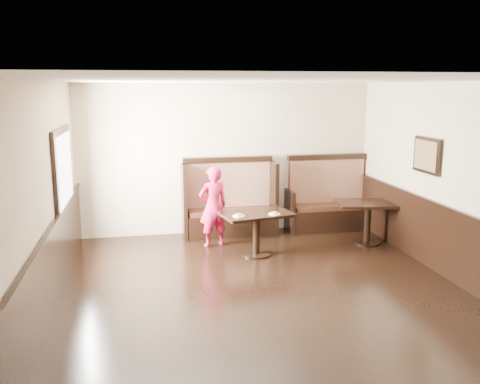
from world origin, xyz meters
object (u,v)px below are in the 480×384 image
object	(u,v)px
table_main	(256,223)
table_neighbor	(368,213)
child	(213,206)
booth_main	(229,207)
booth_neighbor	(328,205)

from	to	relation	value
table_main	table_neighbor	bearing A→B (deg)	-4.00
table_main	child	xyz separation A→B (m)	(-0.62, 0.63, 0.15)
booth_main	child	xyz separation A→B (m)	(-0.39, -0.66, 0.18)
booth_neighbor	table_main	distance (m)	2.15
booth_main	child	bearing A→B (deg)	-120.84
booth_main	table_main	size ratio (longest dim) A/B	1.41
booth_main	table_neighbor	distance (m)	2.52
booth_main	table_main	bearing A→B (deg)	-79.84
booth_neighbor	table_main	world-z (taller)	booth_neighbor
booth_main	booth_neighbor	world-z (taller)	same
booth_main	child	distance (m)	0.79
table_main	table_neighbor	distance (m)	2.09
booth_main	child	size ratio (longest dim) A/B	1.25
booth_neighbor	child	xyz separation A→B (m)	(-2.34, -0.66, 0.22)
booth_neighbor	table_main	size ratio (longest dim) A/B	1.33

